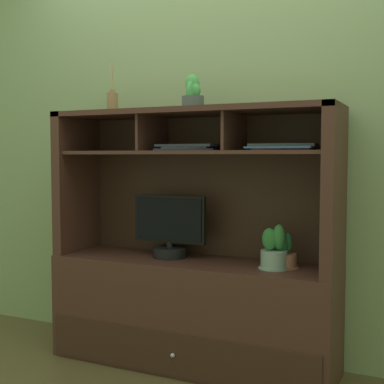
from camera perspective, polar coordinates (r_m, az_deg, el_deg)
The scene contains 10 objects.
floor_plane at distance 3.14m, azimuth -0.00°, elevation -18.37°, with size 6.00×6.00×0.02m, color brown.
back_wall at distance 3.14m, azimuth 1.97°, elevation 7.93°, with size 6.00×0.02×2.80m, color #8CA26F.
media_console at distance 3.00m, azimuth 0.06°, elevation -10.11°, with size 1.61×0.48×1.44m.
tv_monitor at distance 3.02m, azimuth -2.45°, elevation -4.26°, with size 0.44×0.19×0.36m.
potted_orchid at distance 2.75m, azimuth 8.93°, elevation -6.37°, with size 0.16×0.16×0.23m.
potted_fern at distance 2.80m, azimuth 9.94°, elevation -6.84°, with size 0.16×0.16×0.18m.
magazine_stack_left at distance 2.89m, azimuth -0.16°, elevation 4.87°, with size 0.36×0.26×0.03m.
magazine_stack_centre at distance 2.70m, azimuth 10.01°, elevation 4.84°, with size 0.35×0.30×0.03m.
diffuser_bottle at distance 3.18m, azimuth -8.67°, elevation 9.66°, with size 0.07×0.07×0.32m.
potted_succulent at distance 2.93m, azimuth 0.06°, elevation 10.45°, with size 0.14×0.14×0.20m.
Camera 1 is at (1.21, -2.64, 1.18)m, focal length 48.92 mm.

